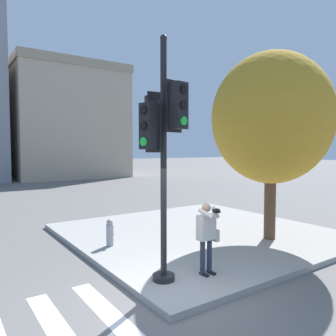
{
  "coord_description": "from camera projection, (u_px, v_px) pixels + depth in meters",
  "views": [
    {
      "loc": [
        -3.53,
        -4.8,
        2.9
      ],
      "look_at": [
        0.45,
        0.95,
        2.49
      ],
      "focal_mm": 35.0,
      "sensor_mm": 36.0,
      "label": 1
    }
  ],
  "objects": [
    {
      "name": "ground_plane",
      "position": [
        177.0,
        304.0,
        6.11
      ],
      "size": [
        160.0,
        160.0,
        0.0
      ],
      "primitive_type": "plane",
      "color": "slate"
    },
    {
      "name": "street_tree",
      "position": [
        271.0,
        119.0,
        9.85
      ],
      "size": [
        3.59,
        3.59,
        5.65
      ],
      "color": "brown",
      "rests_on": "sidewalk_corner"
    },
    {
      "name": "traffic_signal_pole",
      "position": [
        161.0,
        139.0,
        6.64
      ],
      "size": [
        0.84,
        1.18,
        5.06
      ],
      "color": "black",
      "rests_on": "sidewalk_corner"
    },
    {
      "name": "fire_hydrant",
      "position": [
        110.0,
        233.0,
        9.28
      ],
      "size": [
        0.2,
        0.26,
        0.76
      ],
      "color": "#99999E",
      "rests_on": "sidewalk_corner"
    },
    {
      "name": "sidewalk_corner",
      "position": [
        199.0,
        233.0,
        10.97
      ],
      "size": [
        8.0,
        8.0,
        0.15
      ],
      "color": "#9E9B96",
      "rests_on": "ground_plane"
    },
    {
      "name": "person_photographer",
      "position": [
        207.0,
        232.0,
        7.16
      ],
      "size": [
        0.58,
        0.54,
        1.57
      ],
      "color": "black",
      "rests_on": "sidewalk_corner"
    },
    {
      "name": "building_right",
      "position": [
        61.0,
        123.0,
        35.49
      ],
      "size": [
        10.87,
        12.82,
        11.35
      ],
      "color": "tan",
      "rests_on": "ground_plane"
    }
  ]
}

